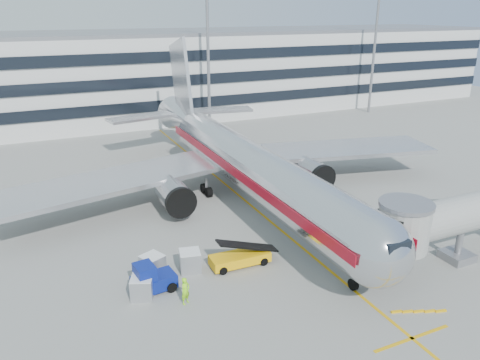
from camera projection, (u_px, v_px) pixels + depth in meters
name	position (u px, v px, depth m)	size (l,w,h in m)	color
ground	(297.00, 243.00, 41.34)	(180.00, 180.00, 0.00)	gray
lead_in_line	(248.00, 203.00, 49.88)	(0.25, 70.00, 0.01)	#DE9F0B
stop_bar	(412.00, 338.00, 29.39)	(6.00, 0.25, 0.01)	#DE9F0B
main_jet	(241.00, 161.00, 49.89)	(50.95, 48.70, 16.06)	silver
jet_bridge	(479.00, 213.00, 37.94)	(17.80, 4.50, 7.00)	silver
terminal	(139.00, 75.00, 88.11)	(150.00, 24.25, 15.60)	silver
light_mast_centre	(208.00, 39.00, 75.18)	(2.40, 1.20, 25.45)	gray
light_mast_east	(376.00, 34.00, 88.46)	(2.40, 1.20, 25.45)	gray
belt_loader	(240.00, 257.00, 37.59)	(5.13, 1.95, 2.45)	#FFB70A
baggage_tug	(151.00, 279.00, 33.97)	(3.27, 2.29, 2.31)	navy
cargo_container_left	(153.00, 265.00, 36.24)	(2.02, 2.02, 1.63)	#A8AAAF
cargo_container_right	(142.00, 287.00, 33.34)	(1.97, 1.97, 1.61)	#A8AAAF
cargo_container_front	(190.00, 261.00, 36.75)	(1.89, 1.89, 1.69)	#A8AAAF
ramp_worker	(186.00, 291.00, 32.56)	(0.74, 0.49, 2.03)	#98FA1A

